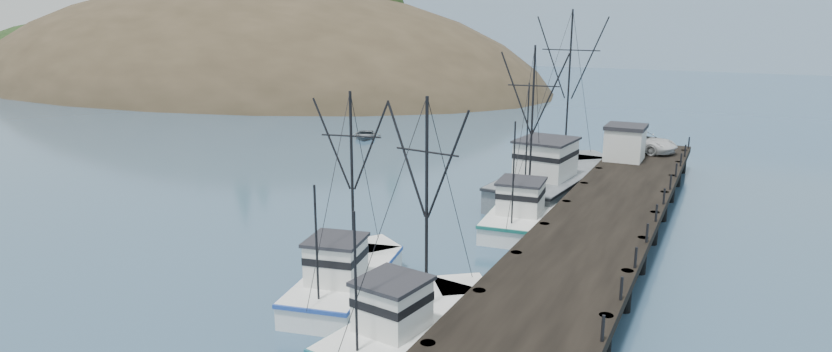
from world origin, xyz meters
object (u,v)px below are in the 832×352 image
Objects in this scene: trawler_mid at (348,278)px; trawler_far at (525,211)px; motorboat at (365,138)px; pier at (609,211)px; pickup_truck at (641,141)px; work_vessel at (556,178)px; pier_shed at (625,142)px; trawler_near at (413,324)px.

trawler_far is at bearing 72.88° from trawler_mid.
pier is at bearing -61.79° from motorboat.
pickup_truck is (-0.73, 18.00, 1.14)m from pier.
trawler_far is 18.26m from pickup_truck.
pier is 10.10m from work_vessel.
work_vessel reaches higher than pickup_truck.
pier_shed is at bearing -41.60° from motorboat.
trawler_far is (-0.61, 17.34, 0.00)m from trawler_near.
pier is 17.04m from trawler_mid.
work_vessel reaches higher than pier.
pier is 9.22× the size of motorboat.
trawler_mid is at bearing -106.77° from pier_shed.
trawler_near reaches higher than pickup_truck.
pier is 3.76× the size of trawler_far.
trawler_far reaches higher than pier_shed.
trawler_near is 25.40m from work_vessel.
trawler_near is 31.01m from pier_shed.
trawler_far is at bearing 92.01° from trawler_near.
trawler_mid is 1.69× the size of pickup_truck.
work_vessel is at bearing -127.09° from pier_shed.
work_vessel is 28.32m from motorboat.
trawler_far is (4.43, 14.38, 0.00)m from trawler_mid.
pier_shed is at bearing 73.60° from trawler_far.
trawler_near is (-4.73, -16.89, -0.87)m from pier.
trawler_near reaches higher than trawler_mid.
trawler_far is 14.19m from pier_shed.
work_vessel is at bearing 90.65° from trawler_far.
work_vessel is at bearing 91.58° from trawler_near.
pier is 18.05m from pickup_truck.
pier is 4.36× the size of trawler_mid.
trawler_far is 1.96× the size of pickup_truck.
pier_shed is at bearing 52.91° from work_vessel.
trawler_mid reaches higher than pier.
work_vessel reaches higher than trawler_near.
trawler_mid reaches higher than pickup_truck.
trawler_far is at bearing -106.40° from pier_shed.
motorboat is at bearing 105.18° from pickup_truck.
work_vessel is at bearing 122.60° from pier.
work_vessel reaches higher than motorboat.
trawler_far is 32.98m from motorboat.
motorboat is (-29.57, 4.00, -2.83)m from pickup_truck.
trawler_far is at bearing -171.85° from pickup_truck.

